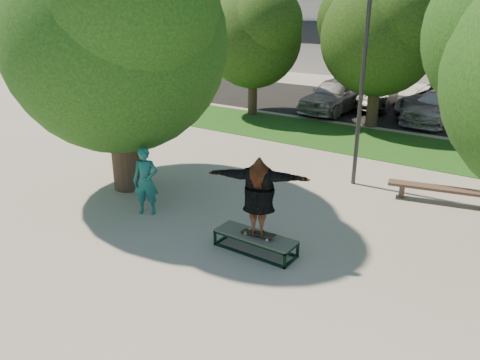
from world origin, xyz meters
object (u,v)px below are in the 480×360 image
Objects in this scene: car_grey at (440,101)px; lamppost at (363,76)px; grind_box at (255,243)px; bystander at (146,181)px; tree_left at (116,27)px; bench at (444,190)px; car_dark at (378,95)px; car_silver_a at (336,95)px; car_silver_b at (438,107)px.

lamppost is at bearing -81.50° from car_grey.
grind_box is (-0.19, -5.04, -2.96)m from lamppost.
bystander is at bearing 178.45° from grind_box.
tree_left reaches higher than bench.
car_dark is at bearing 104.55° from bench.
grind_box is at bearing -69.25° from car_silver_a.
car_grey is (5.26, 14.31, -3.67)m from tree_left.
bench is at bearing -0.35° from lamppost.
bystander is 7.78m from bench.
tree_left is at bearing 167.48° from grind_box.
car_silver_a reaches higher than grind_box.
tree_left reaches higher than car_dark.
car_silver_a is (-4.31, 13.88, 0.63)m from grind_box.
bench is (6.00, 4.93, -0.50)m from bystander.
tree_left is 1.52× the size of car_silver_b.
lamppost is at bearing 166.94° from bench.
bystander is at bearing -153.28° from bench.
tree_left is 4.11× the size of bystander.
car_dark is 3.41m from car_silver_b.
lamppost is 3.53× the size of bystander.
grind_box is 1.04× the size of bystander.
tree_left reaches higher than bystander.
bench is 10.73m from car_grey.
bystander reaches higher than grind_box.
car_silver_a is at bearing -152.46° from car_grey.
car_dark is 0.74× the size of car_grey.
bystander is (-3.31, 0.09, 0.68)m from grind_box.
car_grey is at bearing 22.74° from car_silver_a.
lamppost is at bearing 36.42° from tree_left.
bystander reaches higher than bench.
tree_left reaches higher than grind_box.
lamppost is 1.26× the size of car_silver_a.
car_silver_b reaches higher than car_dark.
bench is 11.30m from car_silver_a.
car_grey is (0.16, 15.44, 0.57)m from grind_box.
car_silver_a is (-7.00, 8.86, 0.46)m from bench.
grind_box is 0.44× the size of car_dark.
bench is (2.50, -0.02, -2.79)m from lamppost.
car_grey reaches higher than bench.
bench is at bearing 9.79° from bystander.
tree_left is 6.72m from grind_box.
tree_left is 1.47× the size of car_silver_a.
tree_left is at bearing -90.04° from car_silver_a.
lamppost is (5.29, 3.91, -1.27)m from tree_left.
car_silver_a is at bearing 116.96° from lamppost.
car_grey is at bearing 69.82° from tree_left.
car_dark is (1.48, 1.86, -0.16)m from car_silver_a.
grind_box is (5.10, -1.13, -4.23)m from tree_left.
grind_box is 0.38× the size of car_silver_b.
lamppost is 5.85m from grind_box.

